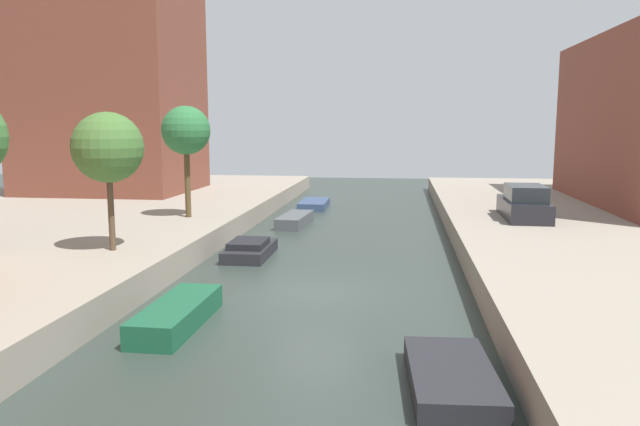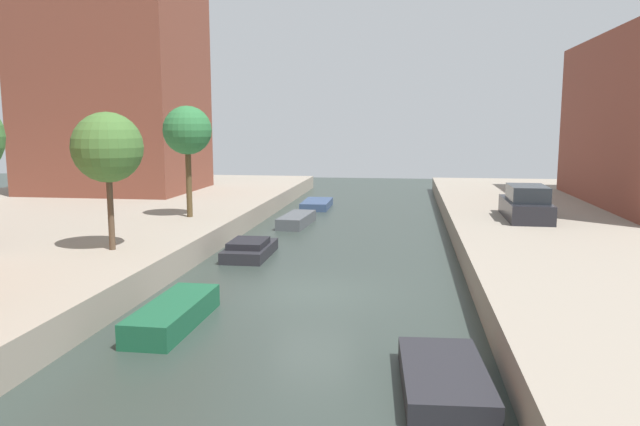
{
  "view_description": "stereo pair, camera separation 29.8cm",
  "coord_description": "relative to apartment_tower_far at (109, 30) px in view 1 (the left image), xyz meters",
  "views": [
    {
      "loc": [
        2.61,
        -18.53,
        5.36
      ],
      "look_at": [
        -0.59,
        5.58,
        1.77
      ],
      "focal_mm": 33.77,
      "sensor_mm": 36.0,
      "label": 1
    },
    {
      "loc": [
        2.91,
        -18.48,
        5.36
      ],
      "look_at": [
        -0.59,
        5.58,
        1.77
      ],
      "focal_mm": 33.77,
      "sensor_mm": 36.0,
      "label": 2
    }
  ],
  "objects": [
    {
      "name": "street_tree_3",
      "position": [
        8.7,
        -10.41,
        -6.27
      ],
      "size": [
        2.27,
        2.27,
        5.22
      ],
      "color": "#503E24",
      "rests_on": "quay_left"
    },
    {
      "name": "parked_car",
      "position": [
        24.41,
        -8.75,
        -9.65
      ],
      "size": [
        1.95,
        4.72,
        1.59
      ],
      "color": "black",
      "rests_on": "quay_right"
    },
    {
      "name": "moored_boat_left_2",
      "position": [
        12.78,
        -22.7,
        -10.98
      ],
      "size": [
        1.31,
        3.96,
        0.65
      ],
      "color": "#195638",
      "rests_on": "ground_plane"
    },
    {
      "name": "moored_boat_right_2",
      "position": [
        19.74,
        -25.68,
        -11.06
      ],
      "size": [
        1.89,
        3.52,
        0.49
      ],
      "color": "#232328",
      "rests_on": "ground_plane"
    },
    {
      "name": "moored_boat_left_4",
      "position": [
        13.1,
        -6.26,
        -11.01
      ],
      "size": [
        1.53,
        3.95,
        0.59
      ],
      "color": "#4C5156",
      "rests_on": "ground_plane"
    },
    {
      "name": "apartment_tower_far",
      "position": [
        0.0,
        0.0,
        0.0
      ],
      "size": [
        10.0,
        8.8,
        20.61
      ],
      "primitive_type": "cube",
      "color": "brown",
      "rests_on": "quay_left"
    },
    {
      "name": "moored_boat_left_5",
      "position": [
        13.16,
        0.64,
        -11.07
      ],
      "size": [
        1.75,
        3.91,
        0.48
      ],
      "color": "#33476B",
      "rests_on": "ground_plane"
    },
    {
      "name": "ground_plane",
      "position": [
        16.0,
        -19.04,
        -11.31
      ],
      "size": [
        84.0,
        84.0,
        0.0
      ],
      "primitive_type": "plane",
      "color": "#2D3833"
    },
    {
      "name": "street_tree_2",
      "position": [
        8.7,
        -18.06,
        -6.75
      ],
      "size": [
        2.42,
        2.42,
        4.79
      ],
      "color": "brown",
      "rests_on": "quay_left"
    },
    {
      "name": "moored_boat_left_3",
      "position": [
        12.6,
        -14.09,
        -11.0
      ],
      "size": [
        1.67,
        3.46,
        0.72
      ],
      "color": "#232328",
      "rests_on": "ground_plane"
    }
  ]
}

